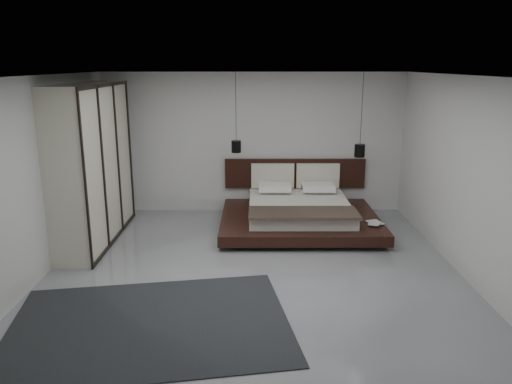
{
  "coord_description": "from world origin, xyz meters",
  "views": [
    {
      "loc": [
        0.01,
        -6.95,
        2.96
      ],
      "look_at": [
        0.04,
        1.2,
        0.85
      ],
      "focal_mm": 35.0,
      "sensor_mm": 36.0,
      "label": 1
    }
  ],
  "objects_px": {
    "wardrobe": "(92,164)",
    "rug": "(150,324)",
    "pendant_left": "(236,146)",
    "pendant_right": "(360,150)",
    "bed": "(299,212)",
    "lattice_screen": "(99,153)"
  },
  "relations": [
    {
      "from": "bed",
      "to": "pendant_left",
      "type": "xyz_separation_m",
      "value": [
        -1.17,
        0.45,
        1.15
      ]
    },
    {
      "from": "wardrobe",
      "to": "rug",
      "type": "height_order",
      "value": "wardrobe"
    },
    {
      "from": "lattice_screen",
      "to": "wardrobe",
      "type": "distance_m",
      "value": 1.22
    },
    {
      "from": "pendant_right",
      "to": "wardrobe",
      "type": "xyz_separation_m",
      "value": [
        -4.71,
        -1.1,
        -0.04
      ]
    },
    {
      "from": "lattice_screen",
      "to": "pendant_left",
      "type": "height_order",
      "value": "pendant_left"
    },
    {
      "from": "pendant_right",
      "to": "rug",
      "type": "distance_m",
      "value": 5.35
    },
    {
      "from": "lattice_screen",
      "to": "bed",
      "type": "xyz_separation_m",
      "value": [
        3.79,
        -0.54,
        -1.01
      ]
    },
    {
      "from": "bed",
      "to": "lattice_screen",
      "type": "bearing_deg",
      "value": 171.83
    },
    {
      "from": "pendant_left",
      "to": "pendant_right",
      "type": "bearing_deg",
      "value": 0.0
    },
    {
      "from": "pendant_left",
      "to": "pendant_right",
      "type": "distance_m",
      "value": 2.34
    },
    {
      "from": "pendant_left",
      "to": "rug",
      "type": "relative_size",
      "value": 0.46
    },
    {
      "from": "lattice_screen",
      "to": "wardrobe",
      "type": "relative_size",
      "value": 0.96
    },
    {
      "from": "pendant_left",
      "to": "pendant_right",
      "type": "xyz_separation_m",
      "value": [
        2.33,
        0.0,
        -0.08
      ]
    },
    {
      "from": "bed",
      "to": "pendant_right",
      "type": "height_order",
      "value": "pendant_right"
    },
    {
      "from": "lattice_screen",
      "to": "pendant_right",
      "type": "relative_size",
      "value": 1.66
    },
    {
      "from": "pendant_right",
      "to": "pendant_left",
      "type": "bearing_deg",
      "value": 180.0
    },
    {
      "from": "lattice_screen",
      "to": "rug",
      "type": "xyz_separation_m",
      "value": [
        1.75,
        -4.15,
        -1.29
      ]
    },
    {
      "from": "bed",
      "to": "wardrobe",
      "type": "relative_size",
      "value": 1.05
    },
    {
      "from": "pendant_left",
      "to": "bed",
      "type": "bearing_deg",
      "value": -21.25
    },
    {
      "from": "pendant_left",
      "to": "rug",
      "type": "distance_m",
      "value": 4.39
    },
    {
      "from": "pendant_right",
      "to": "lattice_screen",
      "type": "bearing_deg",
      "value": 178.95
    },
    {
      "from": "lattice_screen",
      "to": "rug",
      "type": "relative_size",
      "value": 0.81
    }
  ]
}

